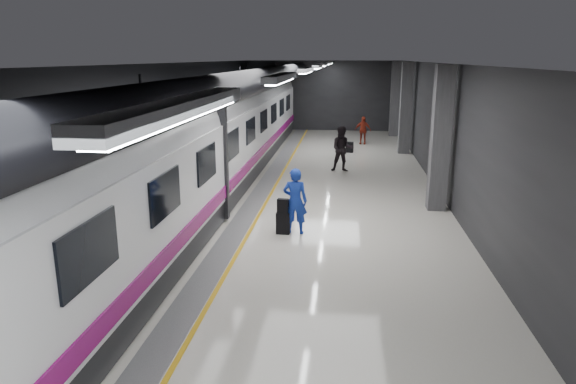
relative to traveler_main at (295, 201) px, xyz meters
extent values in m
plane|color=beige|center=(-0.32, 0.82, -0.91)|extent=(40.00, 40.00, 0.00)
cube|color=black|center=(-0.32, 0.82, 3.59)|extent=(10.00, 40.00, 0.02)
cube|color=#28282B|center=(-0.32, 20.82, 1.34)|extent=(10.00, 0.02, 4.50)
cube|color=#28282B|center=(-5.32, 0.82, 1.34)|extent=(0.02, 40.00, 4.50)
cube|color=#28282B|center=(4.68, 0.82, 1.34)|extent=(0.02, 40.00, 4.50)
cube|color=slate|center=(-1.67, 0.82, -0.91)|extent=(0.65, 39.80, 0.01)
cube|color=gold|center=(-1.27, 0.82, -0.91)|extent=(0.10, 39.80, 0.01)
cylinder|color=black|center=(-1.62, 0.82, 3.04)|extent=(0.80, 38.00, 0.80)
cube|color=silver|center=(0.28, -10.18, 3.49)|extent=(0.22, 2.60, 0.10)
cube|color=silver|center=(0.28, -5.18, 3.49)|extent=(0.22, 2.60, 0.10)
cube|color=silver|center=(0.28, -0.18, 3.49)|extent=(0.22, 2.60, 0.10)
cube|color=silver|center=(0.28, 4.82, 3.49)|extent=(0.22, 2.60, 0.10)
cube|color=silver|center=(0.28, 9.82, 3.49)|extent=(0.22, 2.60, 0.10)
cube|color=silver|center=(0.28, 14.82, 3.49)|extent=(0.22, 2.60, 0.10)
cube|color=silver|center=(0.28, 18.82, 3.49)|extent=(0.22, 2.60, 0.10)
cube|color=#515154|center=(4.23, 2.82, 1.34)|extent=(0.55, 0.55, 4.50)
cube|color=#515154|center=(4.23, 12.82, 1.34)|extent=(0.55, 0.55, 4.50)
cube|color=#515154|center=(4.23, 18.82, 1.34)|extent=(0.55, 0.55, 4.50)
cube|color=black|center=(-3.57, 0.82, -0.56)|extent=(2.80, 38.00, 0.60)
cube|color=white|center=(-3.57, 0.82, 0.84)|extent=(2.90, 38.00, 2.20)
cylinder|color=white|center=(-3.57, 0.82, 1.79)|extent=(2.80, 38.00, 2.80)
cube|color=#800B61|center=(-2.10, 0.82, 0.04)|extent=(0.04, 38.00, 0.35)
cube|color=black|center=(-3.57, 0.82, 1.09)|extent=(3.05, 0.25, 3.80)
cube|color=black|center=(-2.10, -7.18, 1.24)|extent=(0.05, 1.60, 0.85)
cube|color=black|center=(-2.10, -4.18, 1.24)|extent=(0.05, 1.60, 0.85)
cube|color=black|center=(-2.10, -1.18, 1.24)|extent=(0.05, 1.60, 0.85)
cube|color=black|center=(-2.10, 1.82, 1.24)|extent=(0.05, 1.60, 0.85)
cube|color=black|center=(-2.10, 4.82, 1.24)|extent=(0.05, 1.60, 0.85)
cube|color=black|center=(-2.10, 7.82, 1.24)|extent=(0.05, 1.60, 0.85)
cube|color=black|center=(-2.10, 10.82, 1.24)|extent=(0.05, 1.60, 0.85)
cube|color=black|center=(-2.10, 13.82, 1.24)|extent=(0.05, 1.60, 0.85)
cube|color=black|center=(-2.10, 16.82, 1.24)|extent=(0.05, 1.60, 0.85)
imported|color=#182BB6|center=(0.00, 0.00, 0.00)|extent=(0.68, 0.45, 1.83)
cube|color=black|center=(-0.32, -0.08, -0.61)|extent=(0.38, 0.25, 0.60)
cube|color=black|center=(-0.32, -0.11, -0.12)|extent=(0.31, 0.20, 0.39)
imported|color=black|center=(1.19, 8.10, 0.05)|extent=(0.96, 0.76, 1.92)
imported|color=maroon|center=(2.25, 15.38, -0.15)|extent=(0.93, 0.45, 1.54)
cube|color=black|center=(1.53, 12.63, -0.64)|extent=(0.41, 0.30, 0.54)
camera|label=1|loc=(1.32, -13.36, 3.79)|focal=32.00mm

